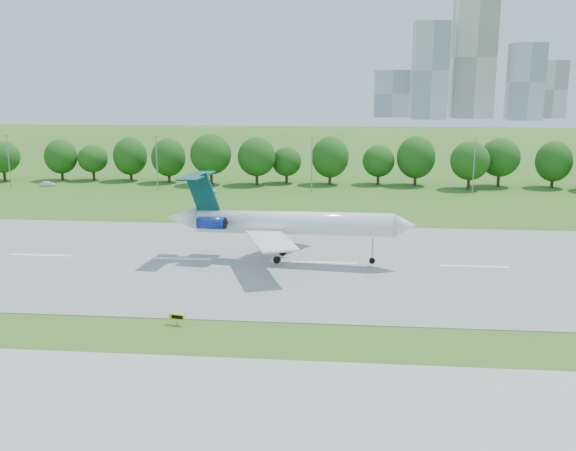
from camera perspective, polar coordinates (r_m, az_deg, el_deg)
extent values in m
plane|color=#2B5516|center=(67.38, -15.17, -8.64)|extent=(600.00, 600.00, 0.00)
cube|color=gray|center=(89.96, -9.66, -2.96)|extent=(400.00, 45.00, 0.08)
cube|color=#ADADA8|center=(52.46, -22.24, -15.49)|extent=(400.00, 23.00, 0.08)
cylinder|color=#382314|center=(173.41, -23.33, 4.27)|extent=(0.70, 0.70, 3.60)
sphere|color=#174310|center=(172.90, -23.46, 5.71)|extent=(8.40, 8.40, 8.40)
cylinder|color=#382314|center=(158.20, -10.47, 4.38)|extent=(0.70, 0.70, 3.60)
sphere|color=#174310|center=(157.64, -10.53, 5.96)|extent=(8.40, 8.40, 8.40)
cylinder|color=#382314|center=(152.25, 4.22, 4.24)|extent=(0.70, 0.70, 3.60)
sphere|color=#174310|center=(151.67, 4.24, 5.89)|extent=(8.40, 8.40, 8.40)
cylinder|color=#382314|center=(156.64, 19.04, 3.82)|extent=(0.70, 0.70, 3.60)
sphere|color=#174310|center=(156.08, 19.16, 5.41)|extent=(8.40, 8.40, 8.40)
cylinder|color=gray|center=(161.82, -23.57, 5.22)|extent=(0.24, 0.24, 12.00)
cube|color=gray|center=(161.26, -23.76, 7.37)|extent=(0.90, 0.25, 0.18)
cylinder|color=gray|center=(148.14, -11.58, 5.43)|extent=(0.24, 0.24, 12.00)
cube|color=gray|center=(147.53, -11.68, 7.78)|extent=(0.90, 0.25, 0.18)
cylinder|color=gray|center=(141.97, 2.13, 5.37)|extent=(0.24, 0.24, 12.00)
cube|color=gray|center=(141.33, 2.15, 7.82)|extent=(0.90, 0.25, 0.18)
cylinder|color=gray|center=(144.28, 16.19, 4.99)|extent=(0.24, 0.24, 12.00)
cube|color=gray|center=(143.65, 16.34, 7.40)|extent=(0.90, 0.25, 0.18)
cube|color=#B2B2B7|center=(441.72, 12.51, 13.27)|extent=(22.00, 22.00, 62.00)
cube|color=beige|center=(461.22, 16.15, 14.16)|extent=(26.00, 26.00, 80.00)
cube|color=#B2B2B7|center=(447.81, 20.35, 11.88)|extent=(20.00, 20.00, 48.00)
cube|color=beige|center=(478.06, 22.25, 11.13)|extent=(18.00, 18.00, 38.00)
cube|color=#B2B2B7|center=(464.57, 9.17, 11.50)|extent=(24.00, 24.00, 32.00)
cylinder|color=white|center=(85.93, 0.44, 0.23)|extent=(26.97, 5.83, 3.67)
cone|color=white|center=(84.41, 10.35, 0.00)|extent=(3.22, 3.40, 3.18)
cone|color=white|center=(90.06, -9.30, 0.66)|extent=(4.64, 3.54, 3.21)
cube|color=white|center=(80.51, -1.52, -1.31)|extent=(8.02, 12.41, 0.31)
cube|color=white|center=(92.40, 0.19, 0.52)|extent=(9.77, 12.23, 0.31)
cube|color=#043335|center=(88.41, -7.53, 2.74)|extent=(4.64, 0.91, 6.05)
cube|color=#043335|center=(88.30, -8.13, 4.40)|extent=(3.70, 8.71, 0.25)
cylinder|color=navy|center=(86.35, -6.84, 0.23)|extent=(3.93, 2.07, 1.77)
cylinder|color=navy|center=(90.66, -5.94, 0.85)|extent=(3.93, 2.07, 1.77)
cylinder|color=gray|center=(85.36, 7.51, -2.12)|extent=(0.18, 0.18, 3.12)
cylinder|color=black|center=(85.77, 7.48, -3.13)|extent=(0.83, 0.35, 0.80)
cylinder|color=gray|center=(85.14, -0.99, -2.05)|extent=(0.21, 0.21, 3.12)
cylinder|color=black|center=(85.54, -0.99, -3.06)|extent=(1.02, 0.50, 0.98)
cylinder|color=gray|center=(88.85, -0.45, -1.42)|extent=(0.21, 0.21, 3.12)
cylinder|color=black|center=(89.24, -0.45, -2.40)|extent=(1.02, 0.50, 0.98)
cube|color=gray|center=(66.23, -9.81, -8.42)|extent=(0.12, 0.12, 0.72)
cube|color=yellow|center=(66.05, -9.83, -8.00)|extent=(1.66, 0.48, 0.57)
cube|color=black|center=(65.96, -9.87, -8.03)|extent=(1.22, 0.25, 0.36)
imported|color=silver|center=(161.37, -20.62, 3.49)|extent=(3.54, 2.10, 1.10)
imported|color=white|center=(142.93, -7.03, 3.14)|extent=(3.78, 2.74, 1.20)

